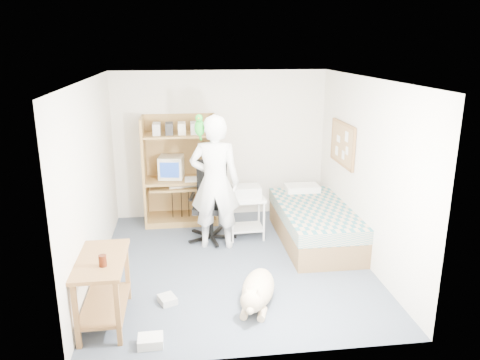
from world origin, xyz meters
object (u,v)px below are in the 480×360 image
at_px(bed, 314,223).
at_px(person, 215,183).
at_px(printer_cart, 246,211).
at_px(side_desk, 103,281).
at_px(computer_hutch, 180,174).
at_px(dog, 257,290).
at_px(office_chair, 211,212).

relative_size(bed, person, 1.02).
bearing_deg(printer_cart, side_desk, -133.62).
xyz_separation_m(person, printer_cart, (0.50, 0.26, -0.55)).
relative_size(computer_hutch, dog, 1.63).
xyz_separation_m(office_chair, printer_cart, (0.54, -0.05, 0.01)).
relative_size(bed, dog, 1.83).
relative_size(person, printer_cart, 3.01).
relative_size(bed, printer_cart, 3.07).
bearing_deg(office_chair, side_desk, -112.17).
xyz_separation_m(side_desk, printer_cart, (1.84, 2.09, -0.06)).
bearing_deg(dog, printer_cart, 104.10).
relative_size(office_chair, person, 0.60).
xyz_separation_m(side_desk, dog, (1.69, 0.12, -0.31)).
relative_size(side_desk, dog, 0.91).
height_order(person, printer_cart, person).
bearing_deg(computer_hutch, office_chair, -60.13).
height_order(dog, printer_cart, printer_cart).
relative_size(bed, office_chair, 1.70).
bearing_deg(dog, office_chair, 119.25).
distance_m(side_desk, printer_cart, 2.79).
bearing_deg(dog, computer_hutch, 125.07).
relative_size(dog, printer_cart, 1.68).
distance_m(computer_hutch, printer_cart, 1.36).
bearing_deg(bed, dog, -124.34).
bearing_deg(side_desk, person, 53.69).
distance_m(computer_hutch, dog, 3.01).
distance_m(bed, printer_cart, 1.06).
bearing_deg(side_desk, dog, 4.19).
bearing_deg(computer_hutch, bed, -29.29).
distance_m(office_chair, person, 0.65).
bearing_deg(office_chair, computer_hutch, 129.02).
xyz_separation_m(bed, dog, (-1.16, -1.69, -0.10)).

